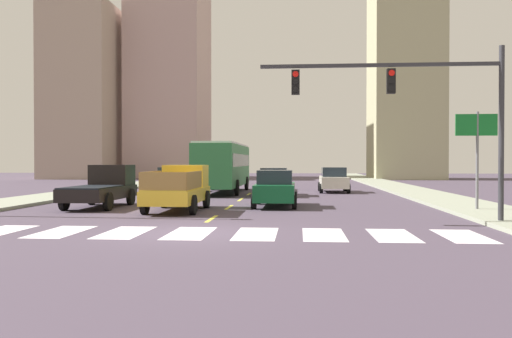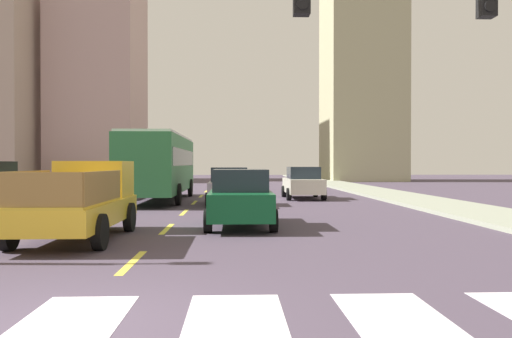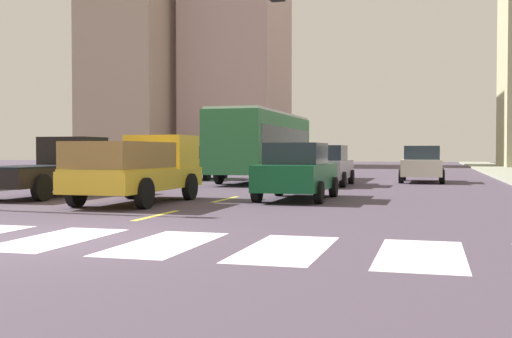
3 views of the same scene
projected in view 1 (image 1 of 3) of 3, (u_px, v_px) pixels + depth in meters
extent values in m
plane|color=#473C4B|center=(190.00, 233.00, 15.88)|extent=(160.00, 160.00, 0.00)
cube|color=gray|center=(426.00, 195.00, 32.96)|extent=(3.32, 110.00, 0.15)
cube|color=gray|center=(78.00, 193.00, 34.69)|extent=(3.32, 110.00, 0.15)
cube|color=silver|center=(61.00, 232.00, 16.19)|extent=(1.21, 2.89, 0.01)
cube|color=silver|center=(125.00, 232.00, 16.04)|extent=(1.21, 2.89, 0.01)
cube|color=silver|center=(190.00, 233.00, 15.88)|extent=(1.21, 2.89, 0.01)
cube|color=silver|center=(256.00, 234.00, 15.73)|extent=(1.21, 2.89, 0.01)
cube|color=silver|center=(324.00, 235.00, 15.57)|extent=(1.21, 2.89, 0.01)
cube|color=silver|center=(393.00, 235.00, 15.42)|extent=(1.21, 2.89, 0.01)
cube|color=silver|center=(463.00, 236.00, 15.26)|extent=(1.21, 2.89, 0.01)
cube|color=#DACC42|center=(212.00, 219.00, 19.87)|extent=(0.16, 2.40, 0.01)
cube|color=#DACC42|center=(229.00, 207.00, 24.85)|extent=(0.16, 2.40, 0.01)
cube|color=#DACC42|center=(241.00, 200.00, 29.84)|extent=(0.16, 2.40, 0.01)
cube|color=#DACC42|center=(249.00, 194.00, 34.82)|extent=(0.16, 2.40, 0.01)
cube|color=#DACC42|center=(255.00, 190.00, 39.81)|extent=(0.16, 2.40, 0.01)
cube|color=#DACC42|center=(260.00, 187.00, 44.79)|extent=(0.16, 2.40, 0.01)
cube|color=#DACC42|center=(264.00, 184.00, 49.77)|extent=(0.16, 2.40, 0.01)
cube|color=#DACC42|center=(267.00, 182.00, 54.76)|extent=(0.16, 2.40, 0.01)
cube|color=gold|center=(178.00, 195.00, 22.95)|extent=(1.96, 5.20, 0.56)
cube|color=gold|center=(186.00, 176.00, 24.63)|extent=(1.84, 1.60, 1.00)
cube|color=#19232D|center=(188.00, 172.00, 25.07)|extent=(1.72, 0.08, 0.56)
cube|color=gold|center=(172.00, 189.00, 21.99)|extent=(1.84, 3.30, 0.06)
cylinder|color=black|center=(164.00, 199.00, 24.58)|extent=(0.22, 0.80, 0.80)
cylinder|color=black|center=(206.00, 199.00, 24.43)|extent=(0.22, 0.80, 0.80)
cylinder|color=black|center=(145.00, 205.00, 21.47)|extent=(0.22, 0.80, 0.80)
cylinder|color=black|center=(193.00, 205.00, 21.32)|extent=(0.22, 0.80, 0.80)
cube|color=olive|center=(151.00, 180.00, 22.06)|extent=(0.06, 3.17, 0.70)
cube|color=olive|center=(194.00, 180.00, 21.92)|extent=(0.06, 3.17, 0.70)
cube|color=olive|center=(163.00, 181.00, 20.41)|extent=(1.80, 0.06, 0.70)
cube|color=black|center=(99.00, 193.00, 24.67)|extent=(1.96, 5.20, 0.56)
cube|color=black|center=(112.00, 175.00, 26.36)|extent=(1.84, 1.60, 1.00)
cube|color=#19232D|center=(115.00, 171.00, 26.79)|extent=(1.72, 0.08, 0.56)
cube|color=black|center=(91.00, 187.00, 23.72)|extent=(1.84, 3.30, 0.06)
cylinder|color=black|center=(92.00, 197.00, 26.31)|extent=(0.22, 0.80, 0.80)
cylinder|color=black|center=(131.00, 197.00, 26.16)|extent=(0.22, 0.80, 0.80)
cylinder|color=black|center=(64.00, 201.00, 23.20)|extent=(0.22, 0.80, 0.80)
cylinder|color=black|center=(108.00, 202.00, 23.05)|extent=(0.22, 0.80, 0.80)
cube|color=#2C7240|center=(223.00, 165.00, 36.30)|extent=(2.50, 10.80, 2.70)
cube|color=#19232D|center=(223.00, 160.00, 36.29)|extent=(2.52, 9.94, 0.80)
cube|color=silver|center=(223.00, 145.00, 36.28)|extent=(2.40, 10.37, 0.12)
cylinder|color=black|center=(213.00, 183.00, 39.76)|extent=(0.22, 1.00, 1.00)
cylinder|color=black|center=(247.00, 183.00, 39.56)|extent=(0.22, 1.00, 1.00)
cylinder|color=black|center=(197.00, 187.00, 33.46)|extent=(0.22, 1.00, 1.00)
cylinder|color=black|center=(237.00, 188.00, 33.26)|extent=(0.22, 1.00, 1.00)
cube|color=beige|center=(334.00, 182.00, 36.97)|extent=(1.80, 4.40, 0.76)
cube|color=#1E2833|center=(334.00, 172.00, 36.81)|extent=(1.58, 2.11, 0.64)
cylinder|color=black|center=(320.00, 187.00, 38.41)|extent=(0.22, 0.64, 0.64)
cylinder|color=black|center=(345.00, 187.00, 38.27)|extent=(0.22, 0.64, 0.64)
cylinder|color=black|center=(321.00, 188.00, 35.69)|extent=(0.22, 0.64, 0.64)
cylinder|color=black|center=(349.00, 189.00, 35.55)|extent=(0.22, 0.64, 0.64)
cube|color=#0F532B|center=(275.00, 192.00, 25.18)|extent=(1.80, 4.40, 0.76)
cube|color=#1E2833|center=(275.00, 177.00, 25.03)|extent=(1.58, 2.11, 0.64)
cylinder|color=black|center=(258.00, 198.00, 26.62)|extent=(0.22, 0.64, 0.64)
cylinder|color=black|center=(295.00, 198.00, 26.48)|extent=(0.22, 0.64, 0.64)
cylinder|color=black|center=(254.00, 202.00, 23.90)|extent=(0.22, 0.64, 0.64)
cylinder|color=black|center=(294.00, 202.00, 23.76)|extent=(0.22, 0.64, 0.64)
cube|color=gray|center=(274.00, 184.00, 33.24)|extent=(1.80, 4.40, 0.76)
cube|color=#1E2833|center=(274.00, 173.00, 33.08)|extent=(1.58, 2.11, 0.64)
cylinder|color=black|center=(261.00, 189.00, 34.68)|extent=(0.22, 0.64, 0.64)
cylinder|color=black|center=(289.00, 189.00, 34.54)|extent=(0.22, 0.64, 0.64)
cylinder|color=black|center=(258.00, 192.00, 31.96)|extent=(0.22, 0.64, 0.64)
cylinder|color=black|center=(288.00, 192.00, 31.82)|extent=(0.22, 0.64, 0.64)
cube|color=olive|center=(173.00, 182.00, 37.88)|extent=(1.80, 4.40, 0.76)
cube|color=#1E2833|center=(172.00, 172.00, 37.72)|extent=(1.58, 2.11, 0.64)
cylinder|color=black|center=(165.00, 186.00, 39.31)|extent=(0.22, 0.64, 0.64)
cylinder|color=black|center=(189.00, 186.00, 39.17)|extent=(0.22, 0.64, 0.64)
cylinder|color=black|center=(155.00, 188.00, 36.59)|extent=(0.22, 0.64, 0.64)
cylinder|color=black|center=(181.00, 188.00, 36.45)|extent=(0.22, 0.64, 0.64)
cylinder|color=#2D2D33|center=(501.00, 135.00, 17.91)|extent=(0.18, 0.18, 6.00)
cube|color=#2D2D33|center=(379.00, 65.00, 18.20)|extent=(8.08, 0.12, 0.12)
cube|color=black|center=(391.00, 81.00, 18.17)|extent=(0.28, 0.24, 0.84)
cylinder|color=red|center=(392.00, 73.00, 18.04)|extent=(0.20, 0.04, 0.20)
cylinder|color=black|center=(392.00, 81.00, 18.04)|extent=(0.20, 0.04, 0.20)
cylinder|color=black|center=(392.00, 88.00, 18.05)|extent=(0.20, 0.04, 0.20)
cube|color=black|center=(296.00, 82.00, 18.43)|extent=(0.28, 0.24, 0.84)
cylinder|color=red|center=(296.00, 74.00, 18.29)|extent=(0.20, 0.04, 0.20)
cylinder|color=black|center=(296.00, 82.00, 18.30)|extent=(0.20, 0.04, 0.20)
cylinder|color=black|center=(296.00, 89.00, 18.30)|extent=(0.20, 0.04, 0.20)
cylinder|color=slate|center=(477.00, 162.00, 22.31)|extent=(0.12, 0.12, 4.20)
cube|color=#146A29|center=(476.00, 125.00, 22.27)|extent=(1.70, 0.06, 0.90)
cube|color=tan|center=(405.00, 37.00, 64.78)|extent=(8.04, 8.97, 34.37)
cube|color=tan|center=(82.00, 92.00, 66.49)|extent=(8.17, 8.31, 21.45)
cube|color=#AF918C|center=(170.00, 83.00, 71.64)|extent=(9.45, 11.01, 25.22)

